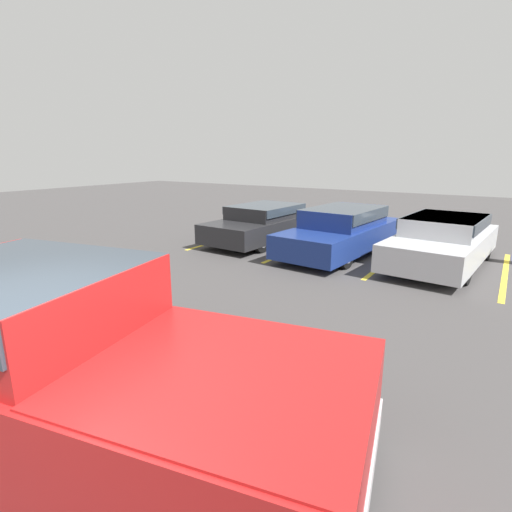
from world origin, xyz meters
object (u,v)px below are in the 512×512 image
Objects in this scene: pickup_truck at (52,359)px; parked_sedan_b at (342,229)px; parked_sedan_c at (443,239)px; parked_sedan_a at (264,222)px.

pickup_truck reaches higher than parked_sedan_b.
pickup_truck is at bearing 8.04° from parked_sedan_b.
pickup_truck is 9.25m from parked_sedan_c.
pickup_truck reaches higher than parked_sedan_c.
parked_sedan_c is (5.30, -0.00, 0.03)m from parked_sedan_a.
parked_sedan_b reaches higher than parked_sedan_a.
pickup_truck reaches higher than parked_sedan_a.
parked_sedan_a is 5.30m from parked_sedan_c.
parked_sedan_c is at bearing 93.01° from parked_sedan_a.
parked_sedan_a is (-3.22, 9.02, -0.25)m from pickup_truck.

